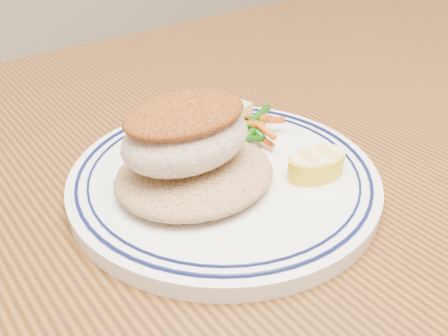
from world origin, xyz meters
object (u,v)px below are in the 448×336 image
Objects in this scene: plate at (224,178)px; vegetable_pile at (226,125)px; rice_pilaf at (195,171)px; dining_table at (250,269)px; lemon_wedge at (316,163)px; fish_fillet at (186,132)px.

plate is 2.53× the size of vegetable_pile.
rice_pilaf and vegetable_pile have the same top height.
vegetable_pile is (0.07, 0.05, 0.00)m from rice_pilaf.
lemon_wedge is (0.04, -0.03, 0.12)m from dining_table.
vegetable_pile is at bearing 34.58° from rice_pilaf.
lemon_wedge is (0.09, -0.05, -0.00)m from rice_pilaf.
vegetable_pile is 0.10m from lemon_wedge.
rice_pilaf is 0.08m from vegetable_pile.
vegetable_pile is (0.07, 0.04, -0.03)m from fish_fillet.
rice_pilaf is at bearing 150.82° from lemon_wedge.
fish_fillet reaches higher than plate.
fish_fillet is at bearing -150.16° from vegetable_pile.
rice_pilaf reaches higher than plate.
rice_pilaf is 2.32× the size of lemon_wedge.
vegetable_pile reaches higher than plate.
vegetable_pile is at bearing 102.51° from lemon_wedge.
lemon_wedge is (0.06, -0.05, 0.02)m from plate.
vegetable_pile is at bearing 50.98° from plate.
plate is 0.04m from rice_pilaf.
dining_table is 10.90× the size of rice_pilaf.
plate is at bearing -12.57° from fish_fillet.
dining_table is at bearing -107.34° from vegetable_pile.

